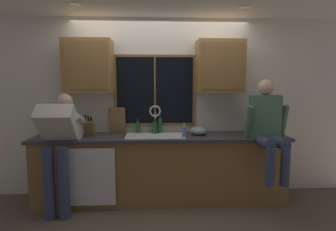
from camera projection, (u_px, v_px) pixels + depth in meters
name	position (u px, v px, depth m)	size (l,w,h in m)	color
back_wall	(160.00, 107.00, 3.98)	(5.77, 0.12, 2.55)	silver
ceiling_downlight_left	(75.00, 4.00, 3.12)	(0.14, 0.14, 0.01)	#FFEAB2
ceiling_downlight_right	(245.00, 7.00, 3.22)	(0.14, 0.14, 0.01)	#FFEAB2
window_glass	(155.00, 91.00, 3.88)	(1.10, 0.02, 0.95)	black
window_frame_top	(155.00, 56.00, 3.81)	(1.17, 0.02, 0.04)	brown
window_frame_bottom	(155.00, 124.00, 3.93)	(1.17, 0.02, 0.04)	brown
window_frame_left	(115.00, 91.00, 3.84)	(0.04, 0.02, 0.95)	brown
window_frame_right	(194.00, 91.00, 3.90)	(0.04, 0.02, 0.95)	brown
window_mullion_center	(155.00, 91.00, 3.87)	(0.02, 0.02, 0.95)	brown
lower_cabinet_run	(161.00, 169.00, 3.73)	(3.37, 0.58, 0.88)	olive
countertop	(161.00, 137.00, 3.66)	(3.43, 0.62, 0.04)	#38383D
dishwasher_front	(91.00, 177.00, 3.37)	(0.60, 0.02, 0.74)	white
upper_cabinet_left	(88.00, 66.00, 3.63)	(0.64, 0.36, 0.72)	#9E703D
upper_cabinet_right	(220.00, 67.00, 3.72)	(0.64, 0.36, 0.72)	#9E703D
sink	(155.00, 143.00, 3.67)	(0.80, 0.46, 0.21)	silver
faucet	(156.00, 116.00, 3.81)	(0.18, 0.09, 0.40)	silver
person_standing	(60.00, 139.00, 3.32)	(0.53, 0.71, 1.50)	#384260
person_sitting_on_counter	(267.00, 125.00, 3.44)	(0.54, 0.65, 1.26)	#384260
knife_block	(90.00, 128.00, 3.63)	(0.12, 0.18, 0.32)	brown
cutting_board	(117.00, 120.00, 3.82)	(0.23, 0.02, 0.38)	#997047
mixing_bowl	(199.00, 131.00, 3.73)	(0.24, 0.24, 0.12)	#8C99A8
soap_dispenser	(184.00, 132.00, 3.53)	(0.06, 0.07, 0.19)	#668CCC
bottle_green_glass	(160.00, 125.00, 3.87)	(0.07, 0.07, 0.27)	#1E592D
bottle_tall_clear	(138.00, 127.00, 3.87)	(0.05, 0.05, 0.21)	#1E592D
bottle_amber_small	(155.00, 127.00, 3.82)	(0.08, 0.08, 0.21)	#1E592D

